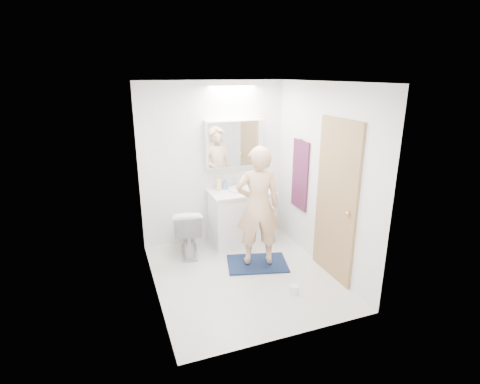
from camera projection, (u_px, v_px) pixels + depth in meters
name	position (u px, v px, depth m)	size (l,w,h in m)	color
floor	(243.00, 275.00, 4.77)	(2.50, 2.50, 0.00)	silver
ceiling	(244.00, 82.00, 4.04)	(2.50, 2.50, 0.00)	white
wall_back	(214.00, 164.00, 5.52)	(2.50, 2.50, 0.00)	white
wall_front	(293.00, 225.00, 3.29)	(2.50, 2.50, 0.00)	white
wall_left	(150.00, 197.00, 4.04)	(2.50, 2.50, 0.00)	white
wall_right	(323.00, 178.00, 4.77)	(2.50, 2.50, 0.00)	white
vanity_cabinet	(241.00, 218.00, 5.63)	(0.90, 0.55, 0.78)	white
countertop	(241.00, 192.00, 5.50)	(0.95, 0.58, 0.04)	silver
sink_basin	(240.00, 189.00, 5.52)	(0.36, 0.36, 0.03)	white
faucet	(236.00, 182.00, 5.67)	(0.02, 0.02, 0.16)	#B4B4B9
medicine_cabinet	(234.00, 143.00, 5.46)	(0.88, 0.14, 0.70)	white
mirror_panel	(236.00, 144.00, 5.39)	(0.84, 0.01, 0.66)	silver
toilet	(188.00, 231.00, 5.25)	(0.39, 0.69, 0.70)	white
bath_rug	(257.00, 263.00, 5.04)	(0.80, 0.55, 0.02)	#152544
person	(258.00, 206.00, 4.78)	(0.58, 0.38, 1.59)	#DDAC84
door	(336.00, 201.00, 4.51)	(0.04, 0.80, 2.00)	tan
door_knob	(348.00, 214.00, 4.25)	(0.06, 0.06, 0.06)	gold
towel	(300.00, 175.00, 5.28)	(0.02, 0.42, 1.00)	#141F3F
towel_hook	(301.00, 139.00, 5.12)	(0.02, 0.02, 0.07)	silver
soap_bottle_a	(219.00, 183.00, 5.49)	(0.09, 0.09, 0.23)	#CDC585
soap_bottle_b	(225.00, 184.00, 5.57)	(0.07, 0.07, 0.15)	#5780BB
toothbrush_cup	(254.00, 183.00, 5.71)	(0.10, 0.10, 0.09)	#426BC7
toilet_paper_roll	(294.00, 290.00, 4.37)	(0.11, 0.11, 0.10)	white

